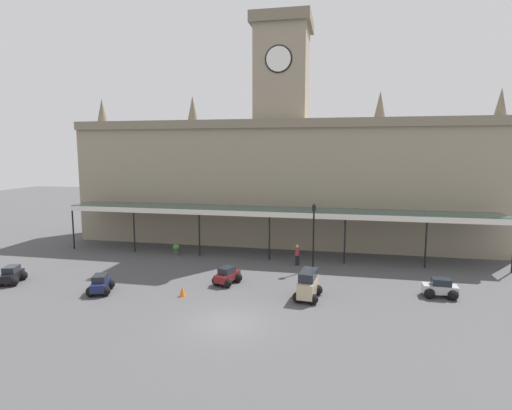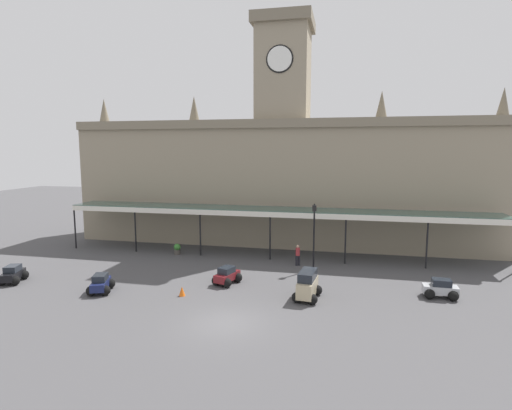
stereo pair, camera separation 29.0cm
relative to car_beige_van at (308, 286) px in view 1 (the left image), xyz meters
name	(u,v)px [view 1 (the left image)]	position (x,y,z in m)	size (l,w,h in m)	color
ground_plane	(227,323)	(-3.91, -4.53, -0.81)	(140.00, 140.00, 0.00)	#49484A
station_building	(281,174)	(-3.91, 15.32, 5.95)	(40.37, 6.57, 21.45)	gray
entrance_canopy	(272,210)	(-3.91, 9.81, 3.17)	(37.17, 3.26, 4.13)	#38564C
car_beige_van	(308,286)	(0.00, 0.00, 0.00)	(1.76, 2.49, 1.77)	tan
car_silver_sedan	(440,289)	(8.10, 1.96, -0.30)	(2.07, 1.56, 1.19)	#B2B5BA
car_black_sedan	(11,276)	(-20.34, -1.19, -0.30)	(1.89, 2.22, 1.19)	black
car_maroon_sedan	(227,277)	(-5.67, 1.71, -0.30)	(1.90, 2.22, 1.19)	maroon
car_navy_sedan	(101,285)	(-13.21, -1.64, -0.30)	(1.91, 2.23, 1.19)	#19214C
pedestrian_beside_cars	(297,254)	(-1.42, 7.18, 0.10)	(0.35, 0.34, 1.67)	black
victorian_lamppost	(314,229)	(-0.11, 6.34, 2.37)	(0.30, 0.30, 5.14)	black
traffic_cone	(182,291)	(-7.79, -1.19, -0.50)	(0.40, 0.40, 0.62)	orange
planter_forecourt_centre	(176,249)	(-12.21, 8.43, -0.32)	(0.60, 0.60, 0.96)	#47423D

